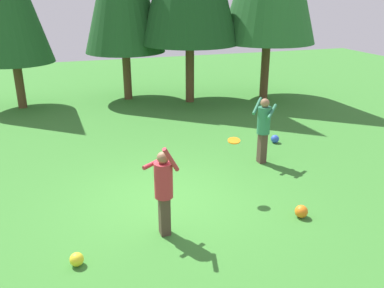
{
  "coord_description": "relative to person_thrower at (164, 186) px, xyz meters",
  "views": [
    {
      "loc": [
        -1.9,
        -7.73,
        4.32
      ],
      "look_at": [
        0.81,
        0.48,
        1.05
      ],
      "focal_mm": 38.0,
      "sensor_mm": 36.0,
      "label": 1
    }
  ],
  "objects": [
    {
      "name": "person_catcher",
      "position": [
        3.33,
        2.51,
        0.05
      ],
      "size": [
        0.75,
        0.75,
        1.76
      ],
      "rotation": [
        0.0,
        0.0,
        -2.37
      ],
      "color": "#4C382D",
      "rests_on": "ground_plane"
    },
    {
      "name": "ball_orange",
      "position": [
        2.78,
        -0.3,
        -0.86
      ],
      "size": [
        0.26,
        0.26,
        0.26
      ],
      "primitive_type": "sphere",
      "color": "orange",
      "rests_on": "ground_plane"
    },
    {
      "name": "frisbee",
      "position": [
        1.84,
        1.04,
        0.31
      ],
      "size": [
        0.35,
        0.35,
        0.07
      ],
      "color": "orange"
    },
    {
      "name": "ball_blue",
      "position": [
        4.41,
        3.72,
        -0.87
      ],
      "size": [
        0.25,
        0.25,
        0.25
      ],
      "primitive_type": "sphere",
      "color": "blue",
      "rests_on": "ground_plane"
    },
    {
      "name": "ball_yellow",
      "position": [
        -1.64,
        -0.47,
        -0.88
      ],
      "size": [
        0.24,
        0.24,
        0.24
      ],
      "primitive_type": "sphere",
      "color": "yellow",
      "rests_on": "ground_plane"
    },
    {
      "name": "ground_plane",
      "position": [
        0.31,
        1.28,
        -1.0
      ],
      "size": [
        40.0,
        40.0,
        0.0
      ],
      "primitive_type": "plane",
      "color": "#387A2D"
    },
    {
      "name": "person_thrower",
      "position": [
        0.0,
        0.0,
        0.0
      ],
      "size": [
        0.65,
        0.65,
        1.84
      ],
      "rotation": [
        0.0,
        0.0,
        0.52
      ],
      "color": "#4C382D",
      "rests_on": "ground_plane"
    }
  ]
}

